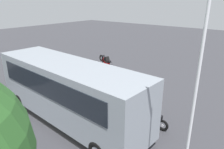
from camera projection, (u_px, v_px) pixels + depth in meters
The scene contains 13 objects.
ground_plane at pixel (104, 89), 15.28m from camera, with size 80.00×80.00×0.00m, color #38383D.
tour_bus at pixel (68, 93), 10.71m from camera, with size 9.40×2.93×3.25m.
spectator_far_left at pixel (128, 93), 12.23m from camera, with size 0.57×0.39×1.69m.
spectator_left at pixel (107, 88), 12.70m from camera, with size 0.57×0.31×1.78m.
spectator_centre at pixel (102, 84), 13.57m from camera, with size 0.58×0.36×1.68m.
parked_motorcycle_silver at pixel (88, 95), 13.18m from camera, with size 2.05×0.58×0.99m.
parked_motorcycle_dark at pixel (150, 118), 10.62m from camera, with size 2.05×0.58×0.99m.
stunt_motorcycle at pixel (106, 62), 18.54m from camera, with size 2.00×0.94×1.55m.
flagpole at pixel (191, 114), 5.40m from camera, with size 0.78×0.36×6.85m.
traffic_cone at pixel (113, 76), 16.98m from camera, with size 0.34×0.34×0.63m.
bay_line_a at pixel (139, 95), 14.34m from camera, with size 0.13×4.08×0.01m.
bay_line_b at pixel (107, 84), 16.08m from camera, with size 0.13×4.17×0.01m.
bay_line_c at pixel (80, 76), 17.83m from camera, with size 0.13×4.13×0.01m.
Camera 1 is at (-9.23, 10.57, 6.17)m, focal length 33.28 mm.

